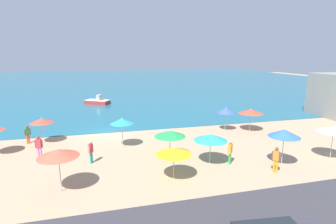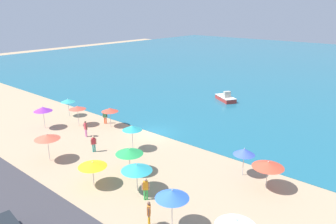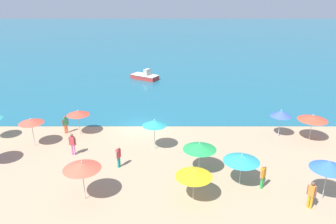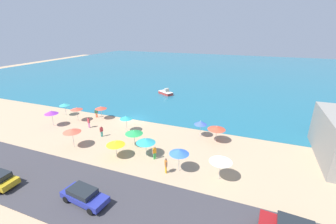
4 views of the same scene
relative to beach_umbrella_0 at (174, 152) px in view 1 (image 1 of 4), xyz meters
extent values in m
plane|color=tan|center=(-4.01, 11.34, -1.84)|extent=(160.00, 160.00, 0.00)
cube|color=#1E647D|center=(-4.01, 66.34, -1.81)|extent=(150.00, 110.00, 0.05)
cylinder|color=#B2B2B7|center=(0.00, 0.00, -0.98)|extent=(0.05, 0.05, 1.71)
cone|color=yellow|center=(0.00, 0.00, 0.00)|extent=(2.27, 2.27, 0.35)
sphere|color=silver|center=(0.00, 0.00, 0.21)|extent=(0.08, 0.08, 0.08)
cylinder|color=#B2B2B7|center=(8.17, 9.19, -0.86)|extent=(0.05, 0.05, 1.94)
cone|color=blue|center=(8.17, 9.19, 0.32)|extent=(1.80, 1.80, 0.53)
sphere|color=silver|center=(8.17, 9.19, 0.61)|extent=(0.08, 0.08, 0.08)
cylinder|color=#B2B2B7|center=(3.21, 1.68, -0.94)|extent=(0.05, 0.05, 1.80)
cone|color=teal|center=(3.21, 1.68, 0.14)|extent=(2.39, 2.39, 0.47)
sphere|color=silver|center=(3.21, 1.68, 0.41)|extent=(0.08, 0.08, 0.08)
cylinder|color=#B2B2B7|center=(10.60, 8.45, -0.88)|extent=(0.05, 0.05, 1.91)
cone|color=#D94A31|center=(10.60, 8.45, 0.23)|extent=(2.46, 2.46, 0.42)
sphere|color=silver|center=(10.60, 8.45, 0.48)|extent=(0.08, 0.08, 0.08)
cylinder|color=#B2B2B7|center=(-9.40, 9.60, -0.88)|extent=(0.05, 0.05, 1.92)
cone|color=#DE4934|center=(-9.40, 9.60, 0.23)|extent=(1.98, 1.98, 0.39)
sphere|color=silver|center=(-9.40, 9.60, 0.45)|extent=(0.08, 0.08, 0.08)
cylinder|color=#B2B2B7|center=(12.45, 0.22, -0.75)|extent=(0.05, 0.05, 2.17)
cone|color=white|center=(12.45, 0.22, 0.50)|extent=(2.35, 2.35, 0.43)
sphere|color=silver|center=(12.45, 0.22, 0.74)|extent=(0.08, 0.08, 0.08)
cylinder|color=#B2B2B7|center=(0.64, 3.31, -0.93)|extent=(0.05, 0.05, 1.82)
cone|color=green|center=(0.64, 3.31, 0.15)|extent=(2.35, 2.35, 0.44)
sphere|color=silver|center=(0.64, 3.31, 0.40)|extent=(0.08, 0.08, 0.08)
cylinder|color=#B2B2B7|center=(-6.70, 0.09, -0.74)|extent=(0.05, 0.05, 2.19)
cone|color=#DF5A41|center=(-6.70, 0.09, 0.52)|extent=(2.29, 2.29, 0.43)
sphere|color=silver|center=(-6.70, 0.09, 0.77)|extent=(0.08, 0.08, 0.08)
cylinder|color=#B2B2B7|center=(-2.62, 6.75, -0.77)|extent=(0.05, 0.05, 2.13)
cone|color=teal|center=(-2.62, 6.75, 0.47)|extent=(1.95, 1.95, 0.45)
sphere|color=silver|center=(-2.62, 6.75, 0.73)|extent=(0.08, 0.08, 0.08)
cylinder|color=#B2B2B7|center=(8.03, 0.08, -0.74)|extent=(0.05, 0.05, 2.19)
cone|color=blue|center=(8.03, 0.08, 0.57)|extent=(2.18, 2.18, 0.53)
sphere|color=silver|center=(8.03, 0.08, 0.87)|extent=(0.08, 0.08, 0.08)
cylinder|color=green|center=(4.63, 1.29, -1.41)|extent=(0.14, 0.14, 0.85)
cylinder|color=green|center=(4.50, 1.16, -1.41)|extent=(0.14, 0.14, 0.85)
cube|color=orange|center=(4.57, 1.22, -0.65)|extent=(0.41, 0.41, 0.67)
sphere|color=tan|center=(4.57, 1.22, -0.19)|extent=(0.22, 0.22, 0.22)
cylinder|color=tan|center=(4.73, 1.40, -0.70)|extent=(0.09, 0.09, 0.60)
cylinder|color=tan|center=(4.40, 1.05, -0.70)|extent=(0.09, 0.09, 0.60)
cylinder|color=pink|center=(-9.04, 5.79, -1.40)|extent=(0.14, 0.14, 0.88)
cylinder|color=pink|center=(-8.86, 5.77, -1.40)|extent=(0.14, 0.14, 0.88)
cube|color=#BF3642|center=(-8.95, 5.78, -0.61)|extent=(0.38, 0.26, 0.69)
sphere|color=brown|center=(-8.95, 5.78, -0.14)|extent=(0.22, 0.22, 0.22)
cylinder|color=brown|center=(-9.19, 5.81, -0.66)|extent=(0.09, 0.09, 0.62)
cylinder|color=brown|center=(-8.71, 5.75, -0.66)|extent=(0.09, 0.09, 0.62)
cylinder|color=teal|center=(-5.10, 4.01, -1.43)|extent=(0.14, 0.14, 0.80)
cylinder|color=teal|center=(-5.17, 3.85, -1.43)|extent=(0.14, 0.14, 0.80)
cube|color=#BB303A|center=(-5.13, 3.93, -0.72)|extent=(0.35, 0.42, 0.64)
sphere|color=tan|center=(-5.13, 3.93, -0.27)|extent=(0.22, 0.22, 0.22)
cylinder|color=tan|center=(-5.04, 4.15, -0.77)|extent=(0.09, 0.09, 0.57)
cylinder|color=tan|center=(-5.23, 3.71, -0.77)|extent=(0.09, 0.09, 0.57)
cylinder|color=orange|center=(6.79, -0.75, -1.40)|extent=(0.14, 0.14, 0.87)
cylinder|color=orange|center=(6.91, -0.89, -1.40)|extent=(0.14, 0.14, 0.87)
cube|color=orange|center=(6.85, -0.82, -0.62)|extent=(0.40, 0.42, 0.69)
sphere|color=brown|center=(6.85, -0.82, -0.15)|extent=(0.22, 0.22, 0.22)
cylinder|color=brown|center=(6.70, -0.64, -0.67)|extent=(0.09, 0.09, 0.62)
cylinder|color=brown|center=(7.01, -1.00, -0.67)|extent=(0.09, 0.09, 0.62)
cylinder|color=#F95727|center=(-10.77, 9.80, -1.44)|extent=(0.14, 0.14, 0.80)
cylinder|color=#F95727|center=(-10.63, 9.91, -1.44)|extent=(0.14, 0.14, 0.80)
cube|color=#2F8151|center=(-10.70, 9.86, -0.73)|extent=(0.42, 0.40, 0.63)
sphere|color=brown|center=(-10.70, 9.86, -0.28)|extent=(0.22, 0.22, 0.22)
cylinder|color=brown|center=(-10.88, 9.70, -0.78)|extent=(0.09, 0.09, 0.57)
cylinder|color=brown|center=(-10.51, 10.01, -0.78)|extent=(0.09, 0.09, 0.57)
cube|color=#AD322D|center=(-4.82, 27.99, -1.50)|extent=(4.08, 3.37, 0.58)
cube|color=#AD322D|center=(-6.60, 29.09, -1.44)|extent=(0.85, 1.01, 0.35)
cube|color=silver|center=(-4.82, 27.99, -1.17)|extent=(4.12, 3.44, 0.08)
cube|color=#B2AD9E|center=(-4.50, 27.80, -0.74)|extent=(1.02, 1.15, 0.93)
camera|label=1|loc=(-4.19, -14.84, 5.88)|focal=28.00mm
camera|label=2|loc=(19.43, -13.62, 11.73)|focal=35.00mm
camera|label=3|loc=(-1.55, -16.98, 10.50)|focal=35.00mm
camera|label=4|loc=(14.63, -19.98, 12.95)|focal=24.00mm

